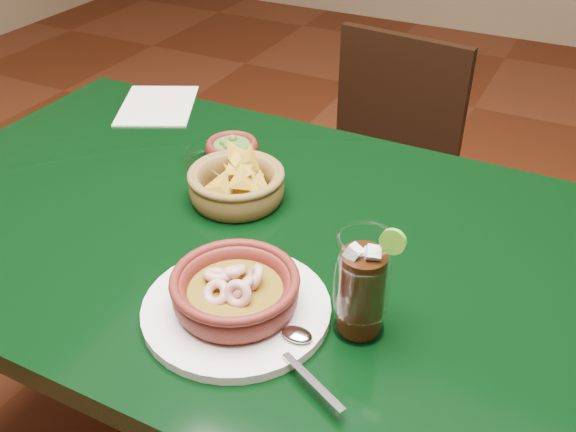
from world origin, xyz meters
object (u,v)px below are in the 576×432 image
at_px(dining_table, 224,263).
at_px(chip_basket, 237,185).
at_px(dining_chair, 375,181).
at_px(shrimp_plate, 236,296).
at_px(cola_drink, 362,286).

xyz_separation_m(dining_table, chip_basket, (-0.00, 0.06, 0.13)).
relative_size(dining_chair, chip_basket, 4.11).
bearing_deg(dining_table, dining_chair, 86.56).
height_order(dining_table, dining_chair, dining_chair).
distance_m(shrimp_plate, cola_drink, 0.18).
height_order(dining_chair, cola_drink, cola_drink).
distance_m(dining_table, shrimp_plate, 0.27).
bearing_deg(cola_drink, dining_chair, 107.59).
bearing_deg(cola_drink, dining_table, 155.53).
relative_size(shrimp_plate, chip_basket, 1.68).
bearing_deg(cola_drink, chip_basket, 146.76).
bearing_deg(shrimp_plate, cola_drink, 16.52).
distance_m(shrimp_plate, chip_basket, 0.29).
height_order(chip_basket, cola_drink, cola_drink).
bearing_deg(dining_chair, shrimp_plate, -83.40).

